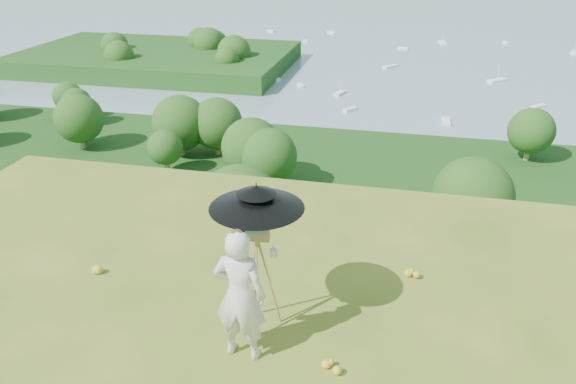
% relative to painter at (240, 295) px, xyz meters
% --- Properties ---
extents(forest_slope, '(140.00, 56.00, 22.00)m').
position_rel_painter_xyz_m(forest_slope, '(-0.33, 33.70, -29.95)').
color(forest_slope, '#12340E').
rests_on(forest_slope, bay_water).
extents(shoreline_tier, '(170.00, 28.00, 8.00)m').
position_rel_painter_xyz_m(shoreline_tier, '(-0.33, 73.70, -36.95)').
color(shoreline_tier, '#6F6A58').
rests_on(shoreline_tier, bay_water).
extents(bay_water, '(700.00, 700.00, 0.00)m').
position_rel_painter_xyz_m(bay_water, '(-0.33, 238.70, -34.95)').
color(bay_water, slate).
rests_on(bay_water, ground).
extents(peninsula, '(90.00, 60.00, 12.00)m').
position_rel_painter_xyz_m(peninsula, '(-75.33, 153.70, -29.95)').
color(peninsula, '#12340E').
rests_on(peninsula, bay_water).
extents(slope_trees, '(110.00, 50.00, 6.00)m').
position_rel_painter_xyz_m(slope_trees, '(-0.33, 33.70, -15.95)').
color(slope_trees, '#1E4916').
rests_on(slope_trees, forest_slope).
extents(harbor_town, '(110.00, 22.00, 5.00)m').
position_rel_painter_xyz_m(harbor_town, '(-0.33, 73.70, -30.45)').
color(harbor_town, silver).
rests_on(harbor_town, shoreline_tier).
extents(moored_boats, '(140.00, 140.00, 0.70)m').
position_rel_painter_xyz_m(moored_boats, '(-12.83, 159.70, -34.60)').
color(moored_boats, white).
rests_on(moored_boats, bay_water).
extents(painter, '(0.71, 0.48, 1.89)m').
position_rel_painter_xyz_m(painter, '(0.00, 0.00, 0.00)').
color(painter, beige).
rests_on(painter, ground).
extents(field_easel, '(0.73, 0.73, 1.76)m').
position_rel_painter_xyz_m(field_easel, '(0.07, 0.61, -0.06)').
color(field_easel, '#A17B43').
rests_on(field_easel, ground).
extents(sun_umbrella, '(1.33, 1.33, 0.78)m').
position_rel_painter_xyz_m(sun_umbrella, '(0.07, 0.64, 0.90)').
color(sun_umbrella, black).
rests_on(sun_umbrella, field_easel).
extents(painter_cap, '(0.21, 0.25, 0.10)m').
position_rel_painter_xyz_m(painter_cap, '(0.00, 0.00, 0.89)').
color(painter_cap, '#C96E6E').
rests_on(painter_cap, painter).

